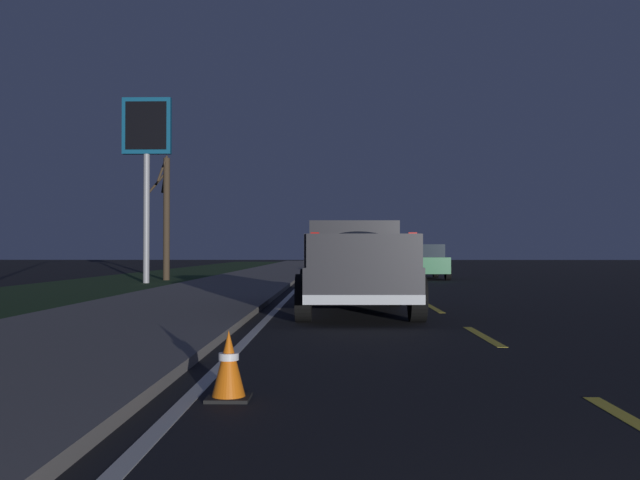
{
  "coord_description": "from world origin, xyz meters",
  "views": [
    {
      "loc": [
        -1.23,
        2.18,
        1.24
      ],
      "look_at": [
        14.5,
        2.49,
        1.5
      ],
      "focal_mm": 39.17,
      "sensor_mm": 36.0,
      "label": 1
    }
  ],
  "objects": [
    {
      "name": "traffic_cone_near",
      "position": [
        4.6,
        3.06,
        0.28
      ],
      "size": [
        0.36,
        0.36,
        0.58
      ],
      "color": "black",
      "rests_on": "ground"
    },
    {
      "name": "sedan_green",
      "position": [
        30.24,
        -1.79,
        0.78
      ],
      "size": [
        4.45,
        2.11,
        1.54
      ],
      "color": "#14592D",
      "rests_on": "ground"
    },
    {
      "name": "bare_tree_far",
      "position": [
        28.5,
        9.37,
        2.8
      ],
      "size": [
        1.65,
        1.25,
        5.35
      ],
      "color": "#423323",
      "rests_on": "ground"
    },
    {
      "name": "ground",
      "position": [
        27.0,
        0.0,
        0.0
      ],
      "size": [
        144.0,
        144.0,
        0.0
      ],
      "primitive_type": "plane",
      "color": "black"
    },
    {
      "name": "pickup_truck",
      "position": [
        12.88,
        1.75,
        0.98
      ],
      "size": [
        5.47,
        2.36,
        1.87
      ],
      "color": "#232328",
      "rests_on": "ground"
    },
    {
      "name": "grass_verge",
      "position": [
        27.0,
        10.7,
        0.0
      ],
      "size": [
        108.0,
        6.0,
        0.01
      ],
      "primitive_type": "cube",
      "color": "#1E3819",
      "rests_on": "ground"
    },
    {
      "name": "sedan_blue",
      "position": [
        41.93,
        -2.0,
        0.78
      ],
      "size": [
        4.41,
        2.04,
        1.54
      ],
      "color": "navy",
      "rests_on": "ground"
    },
    {
      "name": "lane_markings",
      "position": [
        29.17,
        2.51,
        0.0
      ],
      "size": [
        108.37,
        3.54,
        0.01
      ],
      "color": "yellow",
      "rests_on": "ground"
    },
    {
      "name": "sidewalk_shoulder",
      "position": [
        27.0,
        5.7,
        0.06
      ],
      "size": [
        108.0,
        4.0,
        0.12
      ],
      "primitive_type": "cube",
      "color": "slate",
      "rests_on": "ground"
    },
    {
      "name": "gas_price_sign",
      "position": [
        25.72,
        9.46,
        5.45
      ],
      "size": [
        0.27,
        1.9,
        7.23
      ],
      "color": "#99999E",
      "rests_on": "ground"
    }
  ]
}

